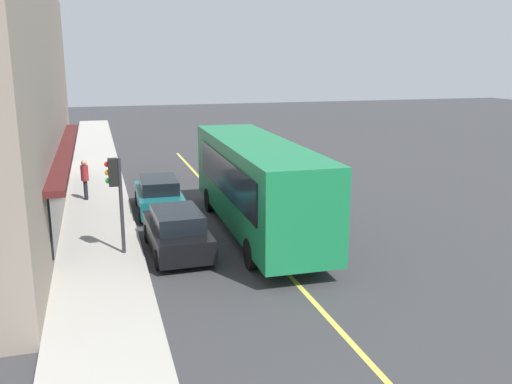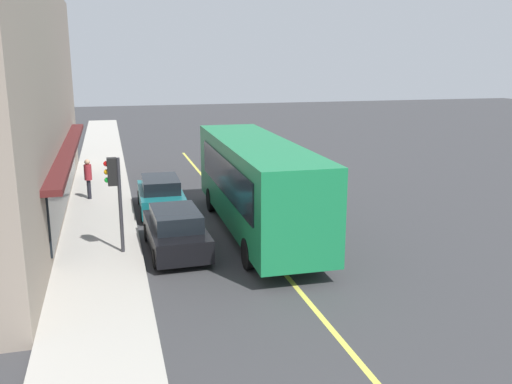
{
  "view_description": "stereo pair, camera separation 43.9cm",
  "coord_description": "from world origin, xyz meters",
  "px_view_note": "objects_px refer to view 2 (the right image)",
  "views": [
    {
      "loc": [
        -20.32,
        5.41,
        6.45
      ],
      "look_at": [
        -1.07,
        -0.21,
        1.6
      ],
      "focal_mm": 38.73,
      "sensor_mm": 36.0,
      "label": 1
    },
    {
      "loc": [
        -20.44,
        4.98,
        6.45
      ],
      "look_at": [
        -1.07,
        -0.21,
        1.6
      ],
      "focal_mm": 38.73,
      "sensor_mm": 36.0,
      "label": 2
    }
  ],
  "objects_px": {
    "car_maroon": "(250,163)",
    "pedestrian_waiting": "(88,175)",
    "bus": "(256,182)",
    "traffic_light": "(114,183)",
    "car_teal": "(161,195)",
    "car_black": "(176,231)"
  },
  "relations": [
    {
      "from": "car_black",
      "to": "traffic_light",
      "type": "bearing_deg",
      "value": 88.36
    },
    {
      "from": "car_black",
      "to": "car_maroon",
      "type": "bearing_deg",
      "value": -25.69
    },
    {
      "from": "car_teal",
      "to": "traffic_light",
      "type": "bearing_deg",
      "value": 159.89
    },
    {
      "from": "traffic_light",
      "to": "car_black",
      "type": "height_order",
      "value": "traffic_light"
    },
    {
      "from": "traffic_light",
      "to": "car_teal",
      "type": "relative_size",
      "value": 0.74
    },
    {
      "from": "traffic_light",
      "to": "bus",
      "type": "bearing_deg",
      "value": -75.57
    },
    {
      "from": "traffic_light",
      "to": "pedestrian_waiting",
      "type": "distance_m",
      "value": 7.97
    },
    {
      "from": "car_maroon",
      "to": "car_black",
      "type": "height_order",
      "value": "same"
    },
    {
      "from": "traffic_light",
      "to": "car_maroon",
      "type": "height_order",
      "value": "traffic_light"
    },
    {
      "from": "car_maroon",
      "to": "pedestrian_waiting",
      "type": "height_order",
      "value": "pedestrian_waiting"
    },
    {
      "from": "traffic_light",
      "to": "car_black",
      "type": "relative_size",
      "value": 0.74
    },
    {
      "from": "car_teal",
      "to": "pedestrian_waiting",
      "type": "distance_m",
      "value": 3.98
    },
    {
      "from": "car_maroon",
      "to": "pedestrian_waiting",
      "type": "relative_size",
      "value": 2.36
    },
    {
      "from": "car_maroon",
      "to": "pedestrian_waiting",
      "type": "xyz_separation_m",
      "value": [
        -3.79,
        8.63,
        0.53
      ]
    },
    {
      "from": "traffic_light",
      "to": "pedestrian_waiting",
      "type": "bearing_deg",
      "value": 8.06
    },
    {
      "from": "car_teal",
      "to": "car_black",
      "type": "relative_size",
      "value": 1.0
    },
    {
      "from": "bus",
      "to": "car_black",
      "type": "relative_size",
      "value": 2.57
    },
    {
      "from": "bus",
      "to": "car_teal",
      "type": "bearing_deg",
      "value": 39.03
    },
    {
      "from": "bus",
      "to": "car_maroon",
      "type": "height_order",
      "value": "bus"
    },
    {
      "from": "car_teal",
      "to": "pedestrian_waiting",
      "type": "height_order",
      "value": "pedestrian_waiting"
    },
    {
      "from": "car_teal",
      "to": "car_maroon",
      "type": "height_order",
      "value": "same"
    },
    {
      "from": "traffic_light",
      "to": "pedestrian_waiting",
      "type": "xyz_separation_m",
      "value": [
        7.8,
        1.1,
        -1.26
      ]
    }
  ]
}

